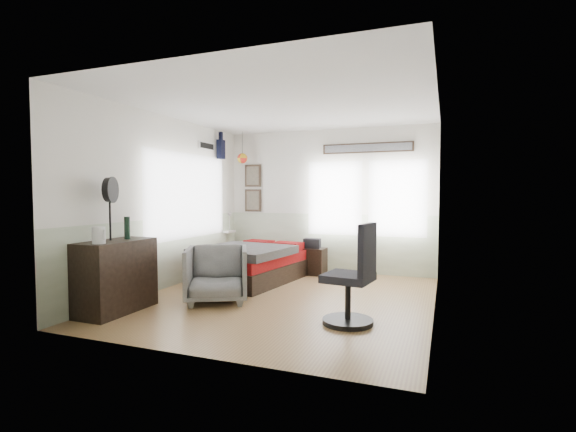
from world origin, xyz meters
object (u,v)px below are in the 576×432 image
object	(u,v)px
nightstand	(312,261)
bed	(250,264)
task_chair	(353,284)
dresser	(116,276)
armchair	(217,274)

from	to	relation	value
nightstand	bed	bearing A→B (deg)	-128.78
nightstand	task_chair	bearing A→B (deg)	-62.50
dresser	armchair	world-z (taller)	dresser
dresser	task_chair	distance (m)	2.94
dresser	task_chair	bearing A→B (deg)	10.48
bed	task_chair	world-z (taller)	task_chair
armchair	task_chair	world-z (taller)	task_chair
nightstand	dresser	bearing A→B (deg)	-114.78
task_chair	dresser	bearing A→B (deg)	-161.52
armchair	bed	bearing A→B (deg)	69.77
armchair	task_chair	bearing A→B (deg)	-37.00
bed	armchair	size ratio (longest dim) A/B	2.44
nightstand	task_chair	xyz separation A→B (m)	(1.34, -2.69, 0.23)
armchair	nightstand	bearing A→B (deg)	47.75
bed	armchair	xyz separation A→B (m)	(0.17, -1.39, 0.09)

